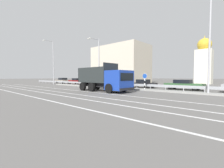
{
  "coord_description": "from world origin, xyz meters",
  "views": [
    {
      "loc": [
        15.77,
        -15.49,
        1.74
      ],
      "look_at": [
        2.23,
        -0.44,
        0.79
      ],
      "focal_mm": 24.0,
      "sensor_mm": 36.0,
      "label": 1
    }
  ],
  "objects": [
    {
      "name": "parked_car_1",
      "position": [
        -14.89,
        5.68,
        0.74
      ],
      "size": [
        4.82,
        1.9,
        1.46
      ],
      "rotation": [
        0.0,
        0.0,
        1.55
      ],
      "color": "maroon",
      "rests_on": "ground_plane"
    },
    {
      "name": "parked_car_5",
      "position": [
        9.46,
        6.03,
        0.7
      ],
      "size": [
        4.89,
        1.87,
        1.38
      ],
      "rotation": [
        0.0,
        0.0,
        -1.58
      ],
      "color": "#335B33",
      "rests_on": "ground_plane"
    },
    {
      "name": "parked_car_0",
      "position": [
        -21.46,
        5.77,
        0.76
      ],
      "size": [
        4.85,
        1.98,
        1.51
      ],
      "rotation": [
        0.0,
        0.0,
        1.55
      ],
      "color": "gray",
      "rests_on": "ground_plane"
    },
    {
      "name": "median_guardrail",
      "position": [
        -0.0,
        2.73,
        0.57
      ],
      "size": [
        59.08,
        0.09,
        0.78
      ],
      "color": "#9EA0A5",
      "rests_on": "ground_plane"
    },
    {
      "name": "parked_car_3",
      "position": [
        -3.11,
        5.47,
        0.65
      ],
      "size": [
        4.01,
        2.04,
        1.24
      ],
      "rotation": [
        0.0,
        0.0,
        1.57
      ],
      "color": "gray",
      "rests_on": "ground_plane"
    },
    {
      "name": "lane_strip_2",
      "position": [
        2.68,
        -8.32,
        0.0
      ],
      "size": [
        59.08,
        0.16,
        0.01
      ],
      "primitive_type": "cube",
      "color": "silver",
      "rests_on": "ground_plane"
    },
    {
      "name": "street_lamp_2",
      "position": [
        13.02,
        1.55,
        5.46
      ],
      "size": [
        0.71,
        2.29,
        9.92
      ],
      "color": "#ADADB2",
      "rests_on": "ground_plane"
    },
    {
      "name": "street_lamp_0",
      "position": [
        -18.49,
        1.59,
        5.65
      ],
      "size": [
        0.7,
        2.38,
        10.27
      ],
      "color": "#ADADB2",
      "rests_on": "ground_plane"
    },
    {
      "name": "parked_car_2",
      "position": [
        -9.16,
        5.87,
        0.7
      ],
      "size": [
        4.22,
        1.92,
        1.38
      ],
      "rotation": [
        0.0,
        0.0,
        -1.56
      ],
      "color": "maroon",
      "rests_on": "ground_plane"
    },
    {
      "name": "lane_strip_0",
      "position": [
        2.68,
        -4.36,
        0.0
      ],
      "size": [
        59.08,
        0.16,
        0.01
      ],
      "primitive_type": "cube",
      "color": "silver",
      "rests_on": "ground_plane"
    },
    {
      "name": "background_building_0",
      "position": [
        -12.65,
        19.81,
        5.42
      ],
      "size": [
        16.06,
        9.52,
        10.85
      ],
      "primitive_type": "cube",
      "color": "beige",
      "rests_on": "ground_plane"
    },
    {
      "name": "lane_strip_1",
      "position": [
        2.68,
        -6.75,
        0.0
      ],
      "size": [
        59.08,
        0.16,
        0.01
      ],
      "primitive_type": "cube",
      "color": "silver",
      "rests_on": "ground_plane"
    },
    {
      "name": "street_lamp_1",
      "position": [
        -2.75,
        1.64,
        4.51
      ],
      "size": [
        0.71,
        2.16,
        8.08
      ],
      "color": "#ADADB2",
      "rests_on": "ground_plane"
    },
    {
      "name": "lane_strip_3",
      "position": [
        2.68,
        -10.46,
        0.0
      ],
      "size": [
        59.08,
        0.16,
        0.01
      ],
      "primitive_type": "cube",
      "color": "silver",
      "rests_on": "ground_plane"
    },
    {
      "name": "dump_truck",
      "position": [
        3.68,
        -2.58,
        1.27
      ],
      "size": [
        7.54,
        2.94,
        3.36
      ],
      "rotation": [
        0.0,
        0.0,
        -1.6
      ],
      "color": "#19389E",
      "rests_on": "ground_plane"
    },
    {
      "name": "ground_plane",
      "position": [
        0.0,
        0.0,
        0.0
      ],
      "size": [
        320.0,
        320.0,
        0.0
      ],
      "primitive_type": "plane",
      "color": "#605E5B"
    },
    {
      "name": "parked_car_4",
      "position": [
        3.16,
        6.02,
        0.68
      ],
      "size": [
        4.59,
        2.08,
        1.35
      ],
      "rotation": [
        0.0,
        0.0,
        1.65
      ],
      "color": "black",
      "rests_on": "ground_plane"
    },
    {
      "name": "church_tower",
      "position": [
        7.73,
        27.87,
        5.55
      ],
      "size": [
        3.6,
        3.6,
        12.27
      ],
      "color": "silver",
      "rests_on": "ground_plane"
    },
    {
      "name": "median_road_sign",
      "position": [
        6.01,
        1.68,
        1.13
      ],
      "size": [
        0.66,
        0.16,
        2.19
      ],
      "color": "white",
      "rests_on": "ground_plane"
    },
    {
      "name": "median_island",
      "position": [
        0.0,
        1.68,
        0.09
      ],
      "size": [
        32.49,
        1.1,
        0.18
      ],
      "primitive_type": "cube",
      "color": "gray",
      "rests_on": "ground_plane"
    }
  ]
}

